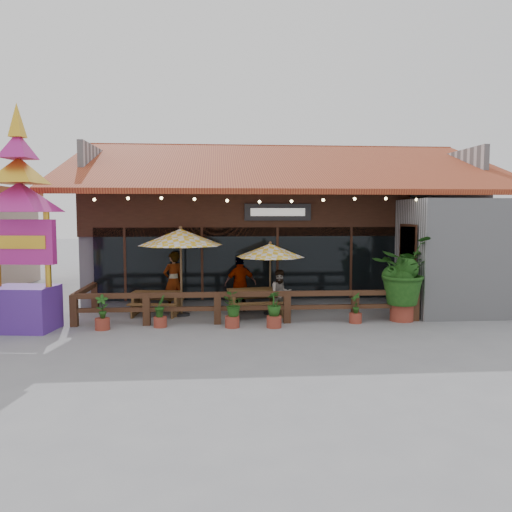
{
  "coord_description": "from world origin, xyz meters",
  "views": [
    {
      "loc": [
        -2.5,
        -14.59,
        3.14
      ],
      "look_at": [
        -1.24,
        1.5,
        1.78
      ],
      "focal_mm": 35.0,
      "sensor_mm": 36.0,
      "label": 1
    }
  ],
  "objects": [
    {
      "name": "ground",
      "position": [
        0.0,
        0.0,
        0.0
      ],
      "size": [
        100.0,
        100.0,
        0.0
      ],
      "primitive_type": "plane",
      "color": "gray",
      "rests_on": "ground"
    },
    {
      "name": "restaurant_building",
      "position": [
        0.26,
        6.61,
        2.21
      ],
      "size": [
        15.5,
        14.73,
        6.09
      ],
      "color": "#B0B0B5",
      "rests_on": "ground"
    },
    {
      "name": "patio_railing",
      "position": [
        -2.25,
        -0.27,
        0.61
      ],
      "size": [
        10.0,
        2.6,
        0.92
      ],
      "color": "#482619",
      "rests_on": "ground"
    },
    {
      "name": "umbrella_left",
      "position": [
        -3.61,
        0.8,
        2.42
      ],
      "size": [
        3.07,
        3.07,
        2.77
      ],
      "color": "brown",
      "rests_on": "ground"
    },
    {
      "name": "umbrella_right",
      "position": [
        -0.85,
        0.81,
        2.0
      ],
      "size": [
        2.62,
        2.62,
        2.29
      ],
      "color": "brown",
      "rests_on": "ground"
    },
    {
      "name": "picnic_table_left",
      "position": [
        -4.4,
        0.95,
        0.49
      ],
      "size": [
        1.65,
        1.47,
        0.72
      ],
      "color": "brown",
      "rests_on": "ground"
    },
    {
      "name": "picnic_table_right",
      "position": [
        -1.32,
        0.66,
        0.55
      ],
      "size": [
        1.9,
        1.7,
        0.82
      ],
      "color": "brown",
      "rests_on": "ground"
    },
    {
      "name": "thai_sign_tower",
      "position": [
        -7.7,
        -0.88,
        3.43
      ],
      "size": [
        2.71,
        2.71,
        6.49
      ],
      "color": "#512790",
      "rests_on": "ground"
    },
    {
      "name": "tropical_plant",
      "position": [
        2.91,
        -0.48,
        1.44
      ],
      "size": [
        2.4,
        2.4,
        2.51
      ],
      "color": "maroon",
      "rests_on": "ground"
    },
    {
      "name": "diner_a",
      "position": [
        -3.92,
        1.58,
        0.97
      ],
      "size": [
        0.84,
        0.78,
        1.93
      ],
      "primitive_type": "imported",
      "rotation": [
        0.0,
        0.0,
        3.73
      ],
      "color": "#381D11",
      "rests_on": "ground"
    },
    {
      "name": "diner_b",
      "position": [
        -0.59,
        0.19,
        0.73
      ],
      "size": [
        0.8,
        0.68,
        1.46
      ],
      "primitive_type": "imported",
      "rotation": [
        0.0,
        0.0,
        0.19
      ],
      "color": "#381D11",
      "rests_on": "ground"
    },
    {
      "name": "diner_c",
      "position": [
        -1.76,
        1.37,
        0.89
      ],
      "size": [
        1.09,
        0.59,
        1.77
      ],
      "primitive_type": "imported",
      "rotation": [
        0.0,
        0.0,
        3.3
      ],
      "color": "#381D11",
      "rests_on": "ground"
    },
    {
      "name": "planter_a",
      "position": [
        -5.62,
        -0.97,
        0.41
      ],
      "size": [
        0.39,
        0.39,
        0.97
      ],
      "color": "maroon",
      "rests_on": "ground"
    },
    {
      "name": "planter_b",
      "position": [
        -4.09,
        -0.78,
        0.41
      ],
      "size": [
        0.37,
        0.4,
        0.9
      ],
      "color": "maroon",
      "rests_on": "ground"
    },
    {
      "name": "planter_c",
      "position": [
        -2.1,
        -0.98,
        0.55
      ],
      "size": [
        0.76,
        0.72,
        0.98
      ],
      "color": "maroon",
      "rests_on": "ground"
    },
    {
      "name": "planter_d",
      "position": [
        -0.94,
        -1.07,
        0.49
      ],
      "size": [
        0.53,
        0.53,
        1.01
      ],
      "color": "maroon",
      "rests_on": "ground"
    },
    {
      "name": "planter_e",
      "position": [
        1.47,
        -0.68,
        0.37
      ],
      "size": [
        0.36,
        0.36,
        0.88
      ],
      "color": "maroon",
      "rests_on": "ground"
    }
  ]
}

